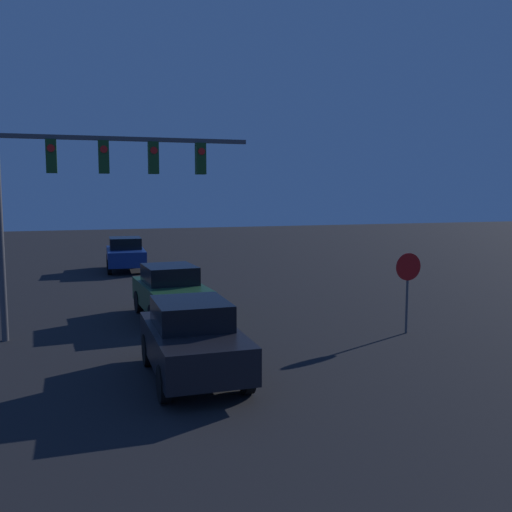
{
  "coord_description": "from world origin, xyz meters",
  "views": [
    {
      "loc": [
        -4.54,
        -1.42,
        4.05
      ],
      "look_at": [
        0.0,
        12.69,
        2.34
      ],
      "focal_mm": 40.0,
      "sensor_mm": 36.0,
      "label": 1
    }
  ],
  "objects_px": {
    "car_near": "(193,339)",
    "car_far": "(126,254)",
    "traffic_signal_mast": "(86,177)",
    "car_mid": "(171,291)",
    "stop_sign": "(408,277)"
  },
  "relations": [
    {
      "from": "car_mid",
      "to": "car_far",
      "type": "height_order",
      "value": "same"
    },
    {
      "from": "traffic_signal_mast",
      "to": "stop_sign",
      "type": "distance_m",
      "value": 9.38
    },
    {
      "from": "car_mid",
      "to": "traffic_signal_mast",
      "type": "height_order",
      "value": "traffic_signal_mast"
    },
    {
      "from": "car_mid",
      "to": "car_far",
      "type": "bearing_deg",
      "value": -91.51
    },
    {
      "from": "car_near",
      "to": "stop_sign",
      "type": "relative_size",
      "value": 1.72
    },
    {
      "from": "car_near",
      "to": "car_far",
      "type": "relative_size",
      "value": 0.98
    },
    {
      "from": "car_mid",
      "to": "stop_sign",
      "type": "distance_m",
      "value": 7.3
    },
    {
      "from": "car_far",
      "to": "traffic_signal_mast",
      "type": "bearing_deg",
      "value": 82.99
    },
    {
      "from": "car_far",
      "to": "traffic_signal_mast",
      "type": "height_order",
      "value": "traffic_signal_mast"
    },
    {
      "from": "car_near",
      "to": "traffic_signal_mast",
      "type": "xyz_separation_m",
      "value": [
        -2.0,
        4.57,
        3.55
      ]
    },
    {
      "from": "car_near",
      "to": "traffic_signal_mast",
      "type": "height_order",
      "value": "traffic_signal_mast"
    },
    {
      "from": "traffic_signal_mast",
      "to": "stop_sign",
      "type": "bearing_deg",
      "value": -16.88
    },
    {
      "from": "car_near",
      "to": "traffic_signal_mast",
      "type": "distance_m",
      "value": 6.12
    },
    {
      "from": "car_mid",
      "to": "traffic_signal_mast",
      "type": "bearing_deg",
      "value": 25.56
    },
    {
      "from": "car_near",
      "to": "car_mid",
      "type": "height_order",
      "value": "same"
    }
  ]
}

